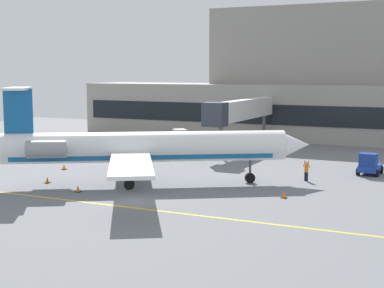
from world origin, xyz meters
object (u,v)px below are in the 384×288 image
Objects in this scene: regional_jet at (137,147)px; pushback_tractor at (175,139)px; marshaller at (306,171)px; baggage_tug at (369,165)px.

regional_jet is 25.59m from pushback_tractor.
pushback_tractor reaches higher than marshaller.
marshaller is (-4.63, -5.60, -0.02)m from baggage_tug.
regional_jet is 22.23m from baggage_tug.
baggage_tug is 0.80× the size of pushback_tractor.
baggage_tug reaches higher than marshaller.
baggage_tug is (17.28, 13.79, -2.34)m from regional_jet.
regional_jet is at bearing -141.42° from baggage_tug.
pushback_tractor is at bearing 109.73° from regional_jet.
baggage_tug is at bearing -21.53° from pushback_tractor.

